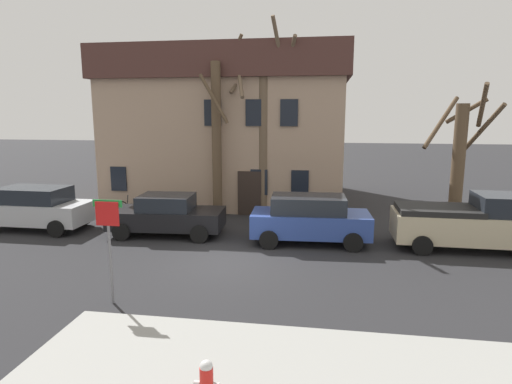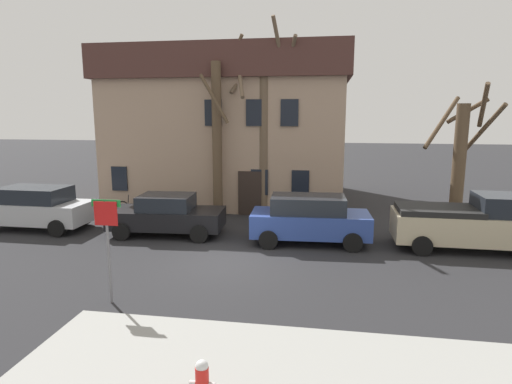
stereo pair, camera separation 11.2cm
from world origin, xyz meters
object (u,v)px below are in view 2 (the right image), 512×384
at_px(car_silver_wagon, 37,207).
at_px(street_sign_pole, 107,231).
at_px(tree_bare_far, 461,157).
at_px(fire_hydrant, 202,382).
at_px(bicycle_leaning, 132,209).
at_px(building_main, 234,126).
at_px(pickup_truck_beige, 473,223).
at_px(tree_bare_mid, 264,126).
at_px(tree_bare_near, 218,135).
at_px(car_blue_wagon, 309,219).
at_px(car_black_sedan, 167,215).

relative_size(car_silver_wagon, street_sign_pole, 1.63).
bearing_deg(tree_bare_far, fire_hydrant, -119.40).
distance_m(street_sign_pole, bicycle_leaning, 9.68).
relative_size(building_main, pickup_truck_beige, 2.36).
relative_size(pickup_truck_beige, bicycle_leaning, 3.12).
relative_size(tree_bare_mid, fire_hydrant, 11.36).
relative_size(tree_bare_near, car_blue_wagon, 1.86).
bearing_deg(tree_bare_far, pickup_truck_beige, -97.28).
bearing_deg(fire_hydrant, tree_bare_mid, 94.09).
height_order(tree_bare_near, pickup_truck_beige, tree_bare_near).
xyz_separation_m(car_black_sedan, street_sign_pole, (0.84, -6.20, 1.07)).
relative_size(car_blue_wagon, pickup_truck_beige, 0.83).
xyz_separation_m(car_silver_wagon, car_black_sedan, (5.66, 0.01, -0.11)).
relative_size(car_blue_wagon, bicycle_leaning, 2.59).
distance_m(tree_bare_near, fire_hydrant, 13.94).
bearing_deg(car_blue_wagon, car_silver_wagon, 179.11).
bearing_deg(tree_bare_near, car_silver_wagon, -153.40).
distance_m(car_black_sedan, bicycle_leaning, 3.85).
height_order(tree_bare_near, fire_hydrant, tree_bare_near).
height_order(building_main, tree_bare_mid, tree_bare_mid).
bearing_deg(car_silver_wagon, pickup_truck_beige, -0.28).
distance_m(building_main, fire_hydrant, 18.72).
bearing_deg(tree_bare_near, bicycle_leaning, -169.01).
relative_size(fire_hydrant, street_sign_pole, 0.29).
relative_size(tree_bare_far, car_black_sedan, 1.32).
relative_size(tree_bare_mid, pickup_truck_beige, 1.67).
xyz_separation_m(building_main, tree_bare_mid, (2.34, -4.25, 0.13)).
distance_m(tree_bare_mid, car_blue_wagon, 5.84).
height_order(tree_bare_near, car_silver_wagon, tree_bare_near).
bearing_deg(tree_bare_near, fire_hydrant, -77.03).
distance_m(car_blue_wagon, street_sign_pole, 7.74).
relative_size(car_silver_wagon, car_blue_wagon, 0.99).
bearing_deg(tree_bare_mid, fire_hydrant, -85.91).
height_order(tree_bare_mid, pickup_truck_beige, tree_bare_mid).
distance_m(building_main, car_blue_wagon, 10.19).
distance_m(building_main, bicycle_leaning, 7.69).
height_order(building_main, street_sign_pole, building_main).
bearing_deg(tree_bare_near, car_blue_wagon, -39.70).
bearing_deg(tree_bare_mid, car_blue_wagon, -61.37).
xyz_separation_m(car_blue_wagon, street_sign_pole, (-4.77, -6.01, 0.96)).
height_order(car_silver_wagon, pickup_truck_beige, pickup_truck_beige).
distance_m(building_main, car_black_sedan, 8.98).
xyz_separation_m(car_silver_wagon, pickup_truck_beige, (16.98, -0.08, 0.05)).
height_order(car_blue_wagon, street_sign_pole, street_sign_pole).
relative_size(tree_bare_far, fire_hydrant, 7.69).
relative_size(tree_bare_near, car_silver_wagon, 1.89).
relative_size(tree_bare_mid, car_silver_wagon, 2.03).
height_order(tree_bare_near, car_black_sedan, tree_bare_near).
distance_m(tree_bare_near, car_black_sedan, 4.73).
bearing_deg(pickup_truck_beige, car_black_sedan, 179.52).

